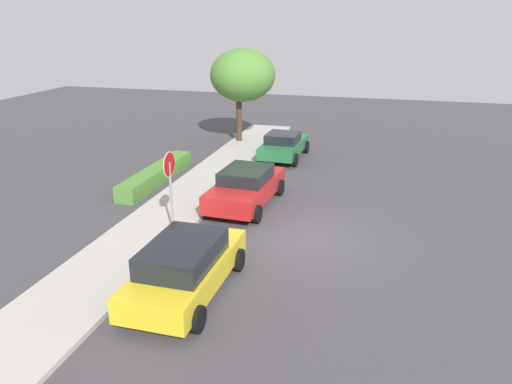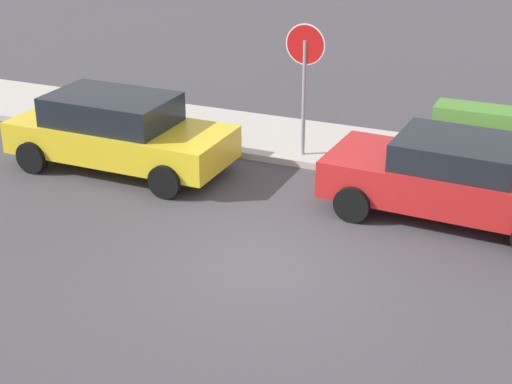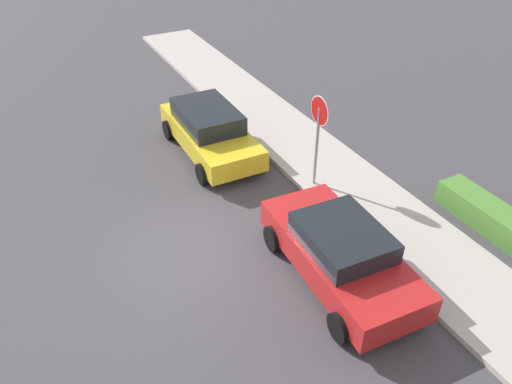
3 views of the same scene
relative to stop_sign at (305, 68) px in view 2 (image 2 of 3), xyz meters
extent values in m
plane|color=#423F44|center=(1.00, -4.27, -1.95)|extent=(60.00, 60.00, 0.00)
cube|color=#B2ADA3|center=(1.00, 0.84, -1.88)|extent=(32.00, 2.51, 0.14)
cylinder|color=gray|center=(0.00, 0.00, -0.71)|extent=(0.08, 0.08, 2.49)
cylinder|color=white|center=(0.00, 0.00, 0.46)|extent=(0.81, 0.03, 0.81)
cylinder|color=red|center=(0.00, 0.00, 0.46)|extent=(0.76, 0.04, 0.76)
cube|color=yellow|center=(-3.17, -1.82, -1.34)|extent=(4.45, 1.85, 0.63)
cube|color=black|center=(-3.35, -1.82, -0.74)|extent=(2.45, 1.61, 0.57)
cylinder|color=black|center=(-4.69, -2.70, -1.63)|extent=(0.64, 0.23, 0.64)
cylinder|color=black|center=(-4.67, -0.90, -1.63)|extent=(0.64, 0.23, 0.64)
cylinder|color=black|center=(-1.68, -2.74, -1.63)|extent=(0.64, 0.23, 0.64)
cylinder|color=black|center=(-1.66, -0.94, -1.63)|extent=(0.64, 0.23, 0.64)
cube|color=red|center=(3.29, -1.50, -1.32)|extent=(4.45, 2.05, 0.66)
cube|color=black|center=(3.32, -1.50, -0.75)|extent=(2.11, 1.72, 0.47)
cylinder|color=black|center=(1.85, -0.51, -1.63)|extent=(0.65, 0.25, 0.64)
cylinder|color=black|center=(1.76, -2.34, -1.63)|extent=(0.65, 0.25, 0.64)
camera|label=1|loc=(-13.63, -6.51, 4.82)|focal=35.00mm
camera|label=2|loc=(5.03, -14.21, 3.99)|focal=55.00mm
camera|label=3|loc=(9.70, -6.99, 6.24)|focal=35.00mm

